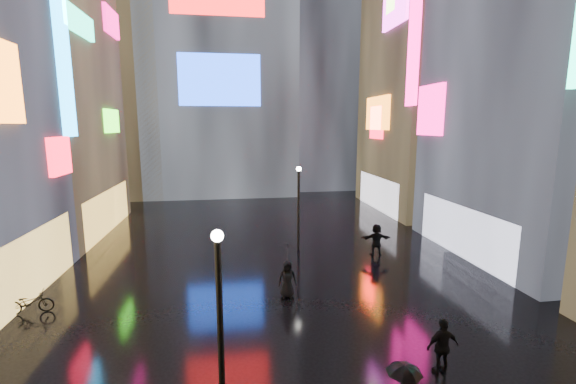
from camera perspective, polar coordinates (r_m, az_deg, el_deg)
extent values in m
plane|color=black|center=(24.23, -2.90, -8.46)|extent=(140.00, 140.00, 0.00)
cube|color=#FFC659|center=(20.01, -34.88, -9.77)|extent=(0.20, 10.00, 3.00)
cube|color=red|center=(22.92, -30.75, 4.60)|extent=(0.25, 2.24, 1.94)
cube|color=#139BF5|center=(24.67, -30.30, 16.46)|extent=(0.25, 1.40, 8.00)
cube|color=black|center=(32.15, -35.12, 14.18)|extent=(10.00, 12.00, 22.00)
cube|color=#FFC659|center=(30.81, -25.17, -2.52)|extent=(0.20, 10.00, 3.00)
cube|color=#39DC18|center=(31.88, -24.66, 9.53)|extent=(0.25, 3.00, 1.71)
cube|color=#18E8AA|center=(27.55, -28.71, 21.28)|extent=(0.25, 4.84, 1.37)
cube|color=#F50C74|center=(34.56, -24.71, 21.89)|extent=(0.25, 3.32, 1.94)
cube|color=white|center=(24.73, 24.51, -5.36)|extent=(0.20, 9.00, 3.00)
cube|color=#F50C74|center=(27.38, 20.37, 11.29)|extent=(0.25, 2.99, 3.26)
cube|color=#F50C74|center=(30.59, 18.24, 21.45)|extent=(0.25, 1.40, 10.00)
cube|color=black|center=(38.16, 21.26, 18.87)|extent=(10.00, 12.00, 28.00)
cube|color=white|center=(36.02, 13.24, -0.16)|extent=(0.20, 9.00, 3.00)
cube|color=orange|center=(35.72, 13.12, 11.30)|extent=(0.25, 4.92, 2.91)
cube|color=#F531E4|center=(34.41, 15.64, 25.39)|extent=(0.25, 4.36, 3.46)
cube|color=red|center=(35.81, 13.00, 9.99)|extent=(0.25, 2.63, 2.87)
cube|color=black|center=(48.76, -10.23, 25.67)|extent=(16.00, 14.00, 42.00)
cube|color=#194CFF|center=(40.03, -10.08, 16.02)|extent=(8.00, 0.20, 5.00)
cube|color=black|center=(51.03, 4.50, 20.45)|extent=(12.00, 12.00, 34.00)
cube|color=black|center=(46.70, -24.13, 15.67)|extent=(10.00, 10.00, 26.00)
cylinder|color=black|center=(10.27, -9.97, -20.21)|extent=(0.16, 0.16, 5.00)
sphere|color=white|center=(9.27, -10.44, -6.42)|extent=(0.30, 0.30, 0.30)
cylinder|color=black|center=(23.39, 1.59, -2.76)|extent=(0.16, 0.16, 5.00)
sphere|color=white|center=(22.97, 1.62, 3.45)|extent=(0.30, 0.30, 0.30)
imported|color=black|center=(13.63, 21.93, -20.46)|extent=(1.07, 0.49, 1.79)
imported|color=black|center=(17.60, -0.09, -12.79)|extent=(0.84, 0.56, 1.68)
imported|color=black|center=(23.44, 12.94, -6.91)|extent=(1.81, 0.75, 1.90)
imported|color=black|center=(10.20, 16.79, -24.82)|extent=(1.12, 1.12, 0.70)
imported|color=black|center=(17.16, -0.09, -8.95)|extent=(1.03, 1.04, 0.82)
imported|color=black|center=(19.48, -33.91, -13.44)|extent=(1.84, 0.86, 0.93)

